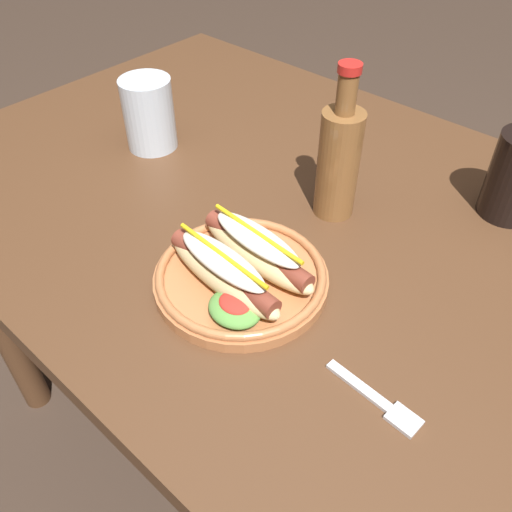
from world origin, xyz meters
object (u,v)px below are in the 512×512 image
(fork, at_px, (379,401))
(water_cup, at_px, (149,114))
(glass_bottle, at_px, (339,159))
(hot_dog_plate, at_px, (241,271))

(fork, height_order, water_cup, water_cup)
(water_cup, bearing_deg, glass_bottle, 9.76)
(hot_dog_plate, height_order, fork, hot_dog_plate)
(fork, xyz_separation_m, water_cup, (-0.60, 0.18, 0.06))
(water_cup, height_order, glass_bottle, glass_bottle)
(fork, relative_size, glass_bottle, 0.51)
(hot_dog_plate, bearing_deg, glass_bottle, 91.37)
(water_cup, xyz_separation_m, glass_bottle, (0.36, 0.06, 0.03))
(fork, bearing_deg, hot_dog_plate, 176.24)
(water_cup, bearing_deg, fork, -17.05)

